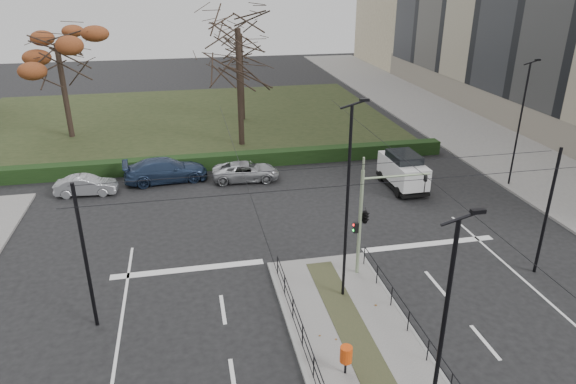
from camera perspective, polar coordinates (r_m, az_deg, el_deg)
The scene contains 19 objects.
ground at distance 20.83m, azimuth 6.67°, elevation -14.47°, with size 140.00×140.00×0.00m, color black.
median_island at distance 18.99m, azimuth 9.10°, elevation -18.76°, with size 4.40×15.00×0.14m, color #615E5C.
sidewalk_east at distance 46.10m, azimuth 19.82°, elevation 5.97°, with size 8.00×90.00×0.14m, color #615E5C.
park at distance 49.20m, azimuth -11.81°, elevation 7.87°, with size 38.00×26.00×0.10m, color black.
hedge at distance 36.26m, azimuth -11.60°, elevation 3.12°, with size 38.00×1.00×1.00m, color black.
median_railing at distance 18.33m, azimuth 9.40°, elevation -16.85°, with size 4.14×13.24×0.92m.
catenary at distance 20.29m, azimuth 5.72°, elevation -4.05°, with size 20.00×34.00×6.00m.
traffic_light at distance 22.49m, azimuth 8.74°, elevation -2.48°, with size 3.37×1.94×4.96m.
litter_bin at distance 18.10m, azimuth 6.47°, elevation -17.53°, with size 0.42×0.42×1.08m.
streetlamp_median_near at distance 13.71m, azimuth 16.56°, elevation -16.65°, with size 0.65×0.13×7.80m.
streetlamp_median_far at distance 20.16m, azimuth 6.65°, elevation -1.23°, with size 0.70×0.14×8.35m.
streetlamp_sidewalk at distance 34.79m, azimuth 24.35°, elevation 6.95°, with size 0.66×0.13×7.86m.
parked_car_second at distance 33.94m, azimuth -21.52°, elevation 0.70°, with size 1.27×3.65×1.20m, color #9B9EA3.
parked_car_third at distance 34.50m, azimuth -13.43°, elevation 2.39°, with size 2.17×5.34×1.55m, color #21314E.
parked_car_fourth at distance 33.90m, azimuth -4.68°, elevation 2.30°, with size 2.03×4.40×1.22m, color #9B9EA3.
white_van at distance 33.16m, azimuth 12.66°, elevation 2.41°, with size 2.04×4.29×2.31m.
rust_tree at distance 45.14m, azimuth -24.36°, elevation 14.82°, with size 7.68×7.68×9.88m.
bare_tree_center at distance 47.10m, azimuth -5.35°, elevation 16.43°, with size 5.61×5.61×10.16m.
bare_tree_near at distance 39.43m, azimuth -5.59°, elevation 16.74°, with size 6.52×6.52×11.74m.
Camera 1 is at (-5.58, -15.54, 12.69)m, focal length 32.00 mm.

